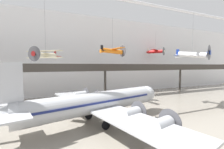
% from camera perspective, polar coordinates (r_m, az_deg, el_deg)
% --- Properties ---
extents(ground_plane, '(260.00, 260.00, 0.00)m').
position_cam_1_polar(ground_plane, '(24.36, 20.25, -19.81)').
color(ground_plane, gray).
extents(hangar_back_wall, '(140.00, 3.00, 25.86)m').
position_cam_1_polar(hangar_back_wall, '(52.70, -5.80, 7.12)').
color(hangar_back_wall, white).
rests_on(hangar_back_wall, ground).
extents(mezzanine_walkway, '(110.00, 3.20, 9.99)m').
position_cam_1_polar(mezzanine_walkway, '(43.83, -2.20, 1.86)').
color(mezzanine_walkway, '#38332D').
rests_on(mezzanine_walkway, ground).
extents(ceiling_truss_beam, '(120.00, 0.60, 0.60)m').
position_cam_1_polar(ceiling_truss_beam, '(33.56, 7.26, 26.00)').
color(ceiling_truss_beam, silver).
extents(airliner_silver_main, '(28.70, 33.19, 9.95)m').
position_cam_1_polar(airliner_silver_main, '(24.63, -6.73, -10.79)').
color(airliner_silver_main, '#B7BABF').
rests_on(airliner_silver_main, ground).
extents(suspended_plane_cream_biplane, '(5.53, 5.35, 11.72)m').
position_cam_1_polar(suspended_plane_cream_biplane, '(26.80, -24.00, 6.75)').
color(suspended_plane_cream_biplane, beige).
extents(suspended_plane_white_twin, '(9.25, 8.05, 11.11)m').
position_cam_1_polar(suspended_plane_white_twin, '(41.18, 28.20, 6.61)').
color(suspended_plane_white_twin, silver).
extents(suspended_plane_red_highwing, '(7.53, 6.82, 8.90)m').
position_cam_1_polar(suspended_plane_red_highwing, '(57.38, 16.23, 8.40)').
color(suspended_plane_red_highwing, red).
extents(suspended_plane_orange_highwing, '(7.02, 8.59, 10.02)m').
position_cam_1_polar(suspended_plane_orange_highwing, '(39.39, 0.19, 8.96)').
color(suspended_plane_orange_highwing, orange).
extents(info_sign_pedestal, '(0.34, 0.73, 1.24)m').
position_cam_1_polar(info_sign_pedestal, '(26.93, 16.36, -16.39)').
color(info_sign_pedestal, '#4C4C51').
rests_on(info_sign_pedestal, ground).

